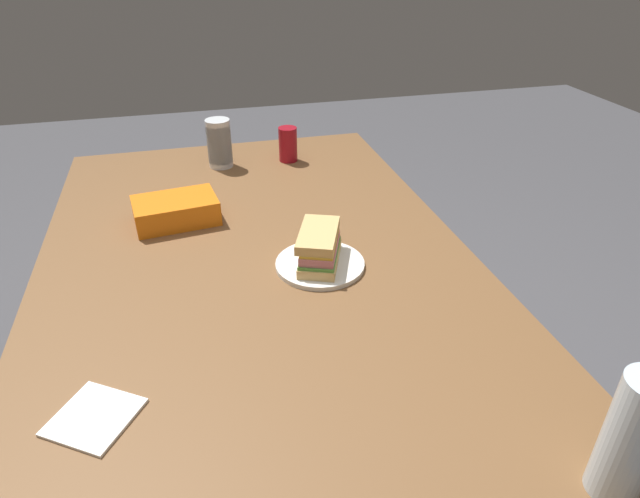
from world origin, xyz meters
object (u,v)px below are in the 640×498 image
(paper_plate, at_px, (320,264))
(sandwich, at_px, (319,247))
(chip_bag, at_px, (176,210))
(water_bottle_tall, at_px, (631,438))
(soda_can_red, at_px, (288,144))
(plastic_cup_stack, at_px, (219,143))
(dining_table, at_px, (260,287))

(paper_plate, relative_size, sandwich, 1.08)
(chip_bag, relative_size, water_bottle_tall, 0.98)
(soda_can_red, bearing_deg, plastic_cup_stack, 88.16)
(sandwich, distance_m, water_bottle_tall, 0.77)
(chip_bag, height_order, water_bottle_tall, water_bottle_tall)
(paper_plate, distance_m, plastic_cup_stack, 0.75)
(soda_can_red, bearing_deg, sandwich, 174.66)
(dining_table, bearing_deg, paper_plate, -112.52)
(paper_plate, height_order, soda_can_red, soda_can_red)
(plastic_cup_stack, bearing_deg, paper_plate, -166.48)
(sandwich, relative_size, water_bottle_tall, 0.87)
(water_bottle_tall, bearing_deg, chip_bag, 30.18)
(soda_can_red, distance_m, chip_bag, 0.56)
(plastic_cup_stack, bearing_deg, water_bottle_tall, -162.82)
(plastic_cup_stack, bearing_deg, soda_can_red, -91.84)
(sandwich, bearing_deg, paper_plate, -175.32)
(dining_table, xyz_separation_m, water_bottle_tall, (-0.77, -0.41, 0.19))
(soda_can_red, height_order, chip_bag, soda_can_red)
(paper_plate, xyz_separation_m, soda_can_red, (0.72, -0.07, 0.06))
(dining_table, height_order, chip_bag, chip_bag)
(paper_plate, relative_size, water_bottle_tall, 0.95)
(paper_plate, bearing_deg, dining_table, 67.48)
(dining_table, distance_m, plastic_cup_stack, 0.68)
(paper_plate, distance_m, sandwich, 0.05)
(dining_table, xyz_separation_m, soda_can_red, (0.66, -0.21, 0.14))
(chip_bag, relative_size, plastic_cup_stack, 1.38)
(dining_table, distance_m, water_bottle_tall, 0.89)
(sandwich, xyz_separation_m, chip_bag, (0.33, 0.34, -0.02))
(paper_plate, bearing_deg, sandwich, 4.68)
(chip_bag, xyz_separation_m, water_bottle_tall, (-1.04, -0.61, 0.08))
(dining_table, height_order, sandwich, sandwich)
(sandwich, height_order, water_bottle_tall, water_bottle_tall)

